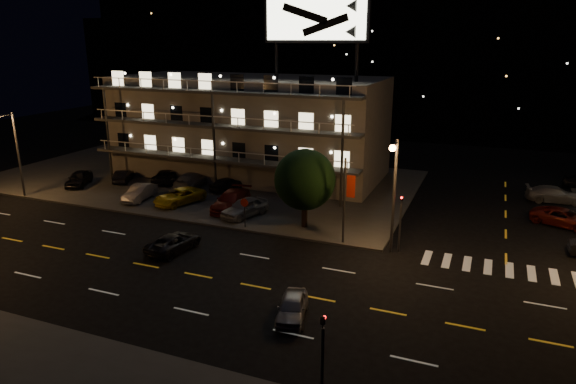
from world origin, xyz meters
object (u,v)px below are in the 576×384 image
at_px(lot_car_2, 179,196).
at_px(lot_car_7, 192,180).
at_px(lot_car_4, 245,207).
at_px(road_car_west, 174,242).
at_px(tree, 304,181).
at_px(road_car_east, 292,307).

distance_m(lot_car_2, lot_car_7, 5.37).
bearing_deg(lot_car_4, road_car_west, -82.71).
relative_size(lot_car_7, road_car_west, 1.15).
bearing_deg(lot_car_7, road_car_west, 113.33).
bearing_deg(lot_car_2, tree, 13.50).
bearing_deg(tree, lot_car_2, 174.05).
relative_size(lot_car_4, road_car_east, 1.23).
xyz_separation_m(lot_car_4, road_car_east, (9.51, -13.34, -0.29)).
xyz_separation_m(tree, road_car_east, (4.12, -12.91, -3.20)).
distance_m(lot_car_7, road_car_west, 15.75).
relative_size(road_car_east, road_car_west, 0.82).
bearing_deg(lot_car_4, lot_car_7, 163.93).
height_order(tree, road_car_west, tree).
distance_m(tree, lot_car_7, 15.80).
height_order(lot_car_7, road_car_west, lot_car_7).
xyz_separation_m(lot_car_2, lot_car_7, (-1.84, 5.04, 0.07)).
relative_size(tree, road_car_west, 1.40).
bearing_deg(lot_car_7, lot_car_2, 105.90).
xyz_separation_m(lot_car_4, lot_car_7, (-8.78, 5.90, -0.02)).
height_order(tree, lot_car_7, tree).
bearing_deg(road_car_east, lot_car_4, 111.94).
distance_m(lot_car_4, road_car_east, 16.39).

